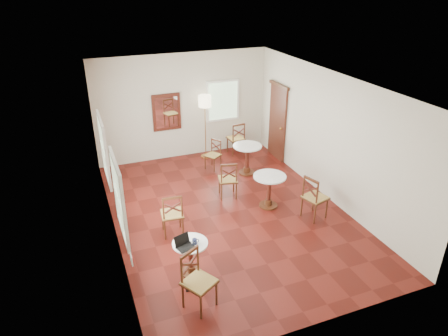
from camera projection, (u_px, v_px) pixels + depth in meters
name	position (u px, v px, depth m)	size (l,w,h in m)	color
ground	(229.00, 213.00, 9.24)	(7.00, 7.00, 0.00)	#57140F
room_shell	(222.00, 131.00, 8.62)	(5.02, 7.02, 3.01)	beige
cafe_table_near	(191.00, 254.00, 7.21)	(0.63, 0.63, 0.67)	#4F2713
cafe_table_mid	(269.00, 188.00, 9.29)	(0.75, 0.75, 0.80)	#4F2713
cafe_table_back	(247.00, 156.00, 10.84)	(0.77, 0.77, 0.82)	#4F2713
chair_near_a	(172.00, 214.00, 8.29)	(0.49, 0.49, 0.97)	#4F2713
chair_near_b	(198.00, 281.00, 6.46)	(0.64, 0.64, 1.02)	#4F2713
chair_mid_a	(228.00, 179.00, 9.70)	(0.52, 0.52, 0.94)	#4F2713
chair_mid_b	(314.00, 197.00, 8.85)	(0.58, 0.58, 1.02)	#4F2713
chair_back_a	(236.00, 138.00, 12.05)	(0.49, 0.49, 0.99)	#4F2713
chair_back_b	(213.00, 155.00, 11.17)	(0.52, 0.52, 0.82)	#4F2713
floor_lamp	(205.00, 105.00, 11.37)	(0.36, 0.36, 1.86)	#BF8C3F
laptop	(184.00, 244.00, 6.98)	(0.35, 0.32, 0.21)	black
mouse	(189.00, 242.00, 7.08)	(0.09, 0.06, 0.03)	black
navy_mug	(195.00, 241.00, 7.06)	(0.12, 0.08, 0.10)	#101737
water_glass	(193.00, 245.00, 6.96)	(0.07, 0.07, 0.11)	white
power_adapter	(189.00, 290.00, 6.97)	(0.09, 0.06, 0.04)	black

